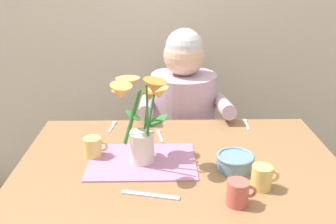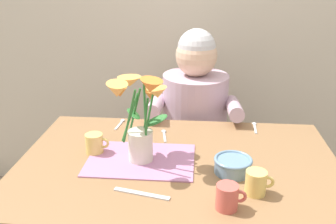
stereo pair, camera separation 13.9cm
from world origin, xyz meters
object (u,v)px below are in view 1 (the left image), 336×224
(seated_person, at_px, (183,134))
(ceramic_mug, at_px, (238,193))
(dinner_knife, at_px, (150,195))
(coffee_cup, at_px, (262,177))
(flower_vase, at_px, (140,116))
(ceramic_bowl, at_px, (235,161))
(tea_cup, at_px, (93,147))

(seated_person, xyz_separation_m, ceramic_mug, (0.12, -0.89, 0.22))
(dinner_knife, distance_m, coffee_cup, 0.37)
(coffee_cup, bearing_deg, flower_vase, 155.84)
(ceramic_bowl, distance_m, dinner_knife, 0.34)
(ceramic_bowl, bearing_deg, tea_cup, 169.20)
(ceramic_mug, distance_m, tea_cup, 0.58)
(coffee_cup, bearing_deg, seated_person, 104.81)
(seated_person, bearing_deg, ceramic_mug, -85.43)
(seated_person, bearing_deg, flower_vase, -110.16)
(flower_vase, xyz_separation_m, tea_cup, (-0.18, 0.04, -0.15))
(seated_person, bearing_deg, coffee_cup, -78.02)
(seated_person, relative_size, flower_vase, 3.32)
(seated_person, distance_m, tea_cup, 0.72)
(ceramic_bowl, relative_size, ceramic_mug, 1.46)
(seated_person, height_order, ceramic_mug, seated_person)
(ceramic_bowl, distance_m, ceramic_mug, 0.22)
(ceramic_bowl, xyz_separation_m, ceramic_mug, (-0.03, -0.21, 0.01))
(flower_vase, xyz_separation_m, dinner_knife, (0.04, -0.22, -0.18))
(seated_person, distance_m, coffee_cup, 0.85)
(flower_vase, height_order, dinner_knife, flower_vase)
(flower_vase, height_order, tea_cup, flower_vase)
(dinner_knife, relative_size, ceramic_mug, 2.04)
(dinner_knife, distance_m, ceramic_mug, 0.28)
(tea_cup, bearing_deg, dinner_knife, -49.84)
(dinner_knife, bearing_deg, seated_person, 92.53)
(tea_cup, bearing_deg, ceramic_bowl, -10.80)
(coffee_cup, bearing_deg, dinner_knife, -173.94)
(dinner_knife, xyz_separation_m, tea_cup, (-0.22, 0.26, 0.04))
(ceramic_bowl, height_order, tea_cup, tea_cup)
(tea_cup, bearing_deg, flower_vase, -13.65)
(seated_person, height_order, tea_cup, seated_person)
(flower_vase, bearing_deg, tea_cup, 166.35)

